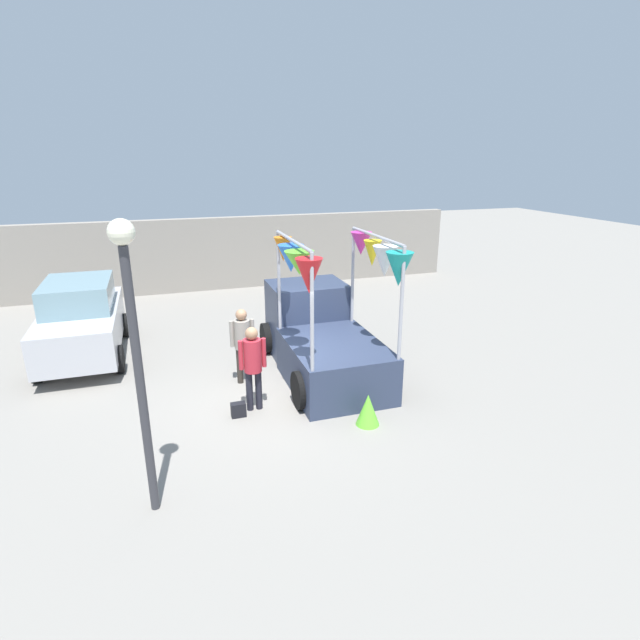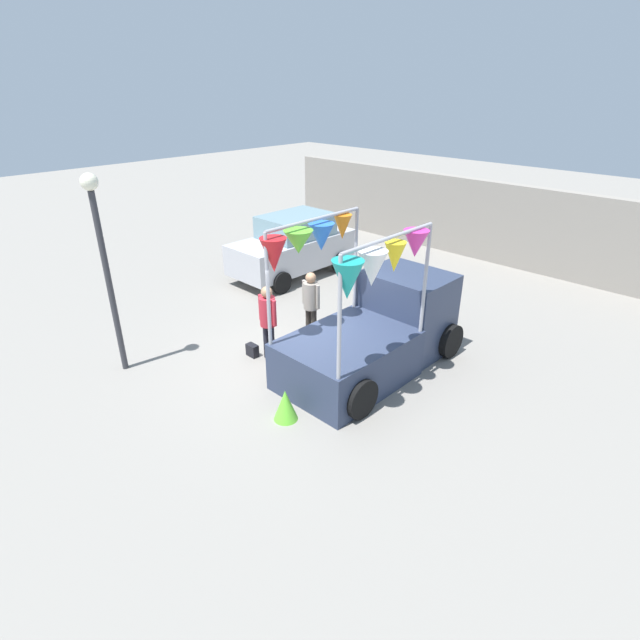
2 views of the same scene
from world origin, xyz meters
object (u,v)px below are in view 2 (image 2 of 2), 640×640
object	(u,v)px
vendor_truck	(378,325)
person_customer	(268,316)
parked_car	(294,245)
handbag	(252,350)
street_lamp	(102,249)
person_vendor	(311,300)
folded_kite_bundle_lime	(285,405)

from	to	relation	value
vendor_truck	person_customer	distance (m)	2.33
parked_car	person_customer	size ratio (longest dim) A/B	2.36
vendor_truck	handbag	world-z (taller)	vendor_truck
handbag	street_lamp	world-z (taller)	street_lamp
person_vendor	vendor_truck	bearing A→B (deg)	5.30
folded_kite_bundle_lime	street_lamp	bearing A→B (deg)	-162.56
vendor_truck	person_customer	world-z (taller)	vendor_truck
person_vendor	folded_kite_bundle_lime	world-z (taller)	person_vendor
folded_kite_bundle_lime	person_customer	bearing A→B (deg)	146.70
handbag	street_lamp	distance (m)	3.67
person_customer	vendor_truck	bearing A→B (deg)	38.25
person_vendor	street_lamp	bearing A→B (deg)	-117.49
parked_car	person_vendor	bearing A→B (deg)	-38.01
vendor_truck	parked_car	world-z (taller)	vendor_truck
parked_car	person_customer	bearing A→B (deg)	-49.17
vendor_truck	handbag	distance (m)	2.84
person_vendor	handbag	size ratio (longest dim) A/B	5.96
parked_car	person_vendor	world-z (taller)	parked_car
handbag	street_lamp	bearing A→B (deg)	-124.92
vendor_truck	parked_car	xyz separation A→B (m)	(-5.26, 2.53, 0.01)
parked_car	person_vendor	xyz separation A→B (m)	(3.45, -2.70, 0.06)
street_lamp	folded_kite_bundle_lime	size ratio (longest dim) A/B	6.75
parked_car	handbag	xyz separation A→B (m)	(3.08, -4.17, -0.80)
handbag	folded_kite_bundle_lime	distance (m)	2.45
street_lamp	folded_kite_bundle_lime	bearing A→B (deg)	17.44
vendor_truck	street_lamp	size ratio (longest dim) A/B	1.01
vendor_truck	person_vendor	world-z (taller)	vendor_truck
handbag	folded_kite_bundle_lime	bearing A→B (deg)	-24.85
person_customer	street_lamp	world-z (taller)	street_lamp
person_vendor	street_lamp	world-z (taller)	street_lamp
vendor_truck	person_vendor	bearing A→B (deg)	-174.70
parked_car	street_lamp	bearing A→B (deg)	-76.44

